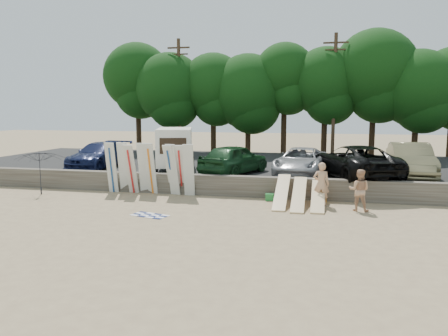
{
  "coord_description": "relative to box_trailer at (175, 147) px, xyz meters",
  "views": [
    {
      "loc": [
        1.3,
        -17.55,
        4.22
      ],
      "look_at": [
        -3.37,
        3.0,
        1.36
      ],
      "focal_mm": 35.0,
      "sensor_mm": 36.0,
      "label": 1
    }
  ],
  "objects": [
    {
      "name": "surfboard_upright_4",
      "position": [
        0.02,
        -3.75,
        -0.78
      ],
      "size": [
        0.55,
        0.61,
        2.56
      ],
      "primitive_type": "cube",
      "rotation": [
        0.2,
        0.0,
        -0.09
      ],
      "color": "silver",
      "rests_on": "ground"
    },
    {
      "name": "seawall",
      "position": [
        7.03,
        -3.29,
        -1.56
      ],
      "size": [
        44.0,
        0.5,
        1.0
      ],
      "primitive_type": "cube",
      "color": "#6B6356",
      "rests_on": "ground"
    },
    {
      "name": "surfboard_upright_2",
      "position": [
        -0.95,
        -3.93,
        -0.81
      ],
      "size": [
        0.54,
        0.86,
        2.5
      ],
      "primitive_type": "cube",
      "rotation": [
        0.3,
        0.0,
        0.04
      ],
      "color": "silver",
      "rests_on": "ground"
    },
    {
      "name": "surfboard_upright_5",
      "position": [
        1.21,
        -3.82,
        -0.78
      ],
      "size": [
        0.59,
        0.69,
        2.55
      ],
      "primitive_type": "cube",
      "rotation": [
        0.22,
        0.0,
        -0.15
      ],
      "color": "silver",
      "rests_on": "ground"
    },
    {
      "name": "surfboard_upright_6",
      "position": [
        1.1,
        -3.75,
        -0.81
      ],
      "size": [
        0.63,
        0.9,
        2.5
      ],
      "primitive_type": "cube",
      "rotation": [
        0.3,
        0.0,
        -0.16
      ],
      "color": "silver",
      "rests_on": "ground"
    },
    {
      "name": "cooler",
      "position": [
        5.99,
        -3.96,
        -1.9
      ],
      "size": [
        0.41,
        0.34,
        0.32
      ],
      "primitive_type": "cube",
      "rotation": [
        0.0,
        0.0,
        0.12
      ],
      "color": "green",
      "rests_on": "ground"
    },
    {
      "name": "car_2",
      "position": [
        7.21,
        -0.16,
        -0.63
      ],
      "size": [
        3.03,
        5.46,
        1.45
      ],
      "primitive_type": "imported",
      "rotation": [
        0.0,
        0.0,
        -0.13
      ],
      "color": "#A0A1A5",
      "rests_on": "parking_lot"
    },
    {
      "name": "surfboard_upright_0",
      "position": [
        -2.04,
        -3.85,
        -0.77
      ],
      "size": [
        0.52,
        0.53,
        2.57
      ],
      "primitive_type": "cube",
      "rotation": [
        0.17,
        0.0,
        0.04
      ],
      "color": "silver",
      "rests_on": "ground"
    },
    {
      "name": "box_trailer",
      "position": [
        0.0,
        0.0,
        0.0
      ],
      "size": [
        2.97,
        4.18,
        2.42
      ],
      "rotation": [
        0.0,
        0.0,
        0.29
      ],
      "color": "white",
      "rests_on": "parking_lot"
    },
    {
      "name": "surfboard_low_0",
      "position": [
        6.61,
        -4.76,
        -1.47
      ],
      "size": [
        0.56,
        2.82,
        1.16
      ],
      "primitive_type": "cube",
      "rotation": [
        0.37,
        0.0,
        0.0
      ],
      "color": "#FFDBA0",
      "rests_on": "ground"
    },
    {
      "name": "ground",
      "position": [
        7.03,
        -6.29,
        -2.06
      ],
      "size": [
        120.0,
        120.0,
        0.0
      ],
      "primitive_type": "plane",
      "color": "tan",
      "rests_on": "ground"
    },
    {
      "name": "parking_lot",
      "position": [
        7.03,
        4.21,
        -1.71
      ],
      "size": [
        44.0,
        14.5,
        0.7
      ],
      "primitive_type": "cube",
      "color": "#282828",
      "rests_on": "ground"
    },
    {
      "name": "surfboard_upright_3",
      "position": [
        -0.37,
        -3.71,
        -0.77
      ],
      "size": [
        0.52,
        0.55,
        2.57
      ],
      "primitive_type": "cube",
      "rotation": [
        0.18,
        0.0,
        0.05
      ],
      "color": "silver",
      "rests_on": "ground"
    },
    {
      "name": "car_1",
      "position": [
        3.64,
        -0.73,
        -0.54
      ],
      "size": [
        3.53,
        5.18,
        1.64
      ],
      "primitive_type": "imported",
      "rotation": [
        0.0,
        0.0,
        2.77
      ],
      "color": "#153A1C",
      "rests_on": "parking_lot"
    },
    {
      "name": "surfboard_upright_7",
      "position": [
        1.58,
        -3.71,
        -0.8
      ],
      "size": [
        0.55,
        0.83,
        2.51
      ],
      "primitive_type": "cube",
      "rotation": [
        0.29,
        0.0,
        0.06
      ],
      "color": "silver",
      "rests_on": "ground"
    },
    {
      "name": "beachgoer_b",
      "position": [
        9.86,
        -5.2,
        -1.18
      ],
      "size": [
        0.96,
        0.81,
        1.75
      ],
      "primitive_type": "imported",
      "rotation": [
        0.0,
        0.0,
        2.95
      ],
      "color": "tan",
      "rests_on": "ground"
    },
    {
      "name": "car_3",
      "position": [
        9.97,
        -0.72,
        -0.51
      ],
      "size": [
        4.74,
        6.7,
        1.7
      ],
      "primitive_type": "imported",
      "rotation": [
        0.0,
        0.0,
        3.49
      ],
      "color": "black",
      "rests_on": "parking_lot"
    },
    {
      "name": "car_0",
      "position": [
        -4.84,
        0.06,
        -0.6
      ],
      "size": [
        2.35,
        5.31,
        1.51
      ],
      "primitive_type": "imported",
      "rotation": [
        0.0,
        0.0,
        -0.05
      ],
      "color": "#121A41",
      "rests_on": "parking_lot"
    },
    {
      "name": "treeline",
      "position": [
        6.4,
        11.18,
        4.24
      ],
      "size": [
        33.36,
        6.68,
        9.49
      ],
      "color": "#382616",
      "rests_on": "parking_lot"
    },
    {
      "name": "beachgoer_a",
      "position": [
        8.32,
        -4.49,
        -1.1
      ],
      "size": [
        0.72,
        0.5,
        1.92
      ],
      "primitive_type": "imported",
      "rotation": [
        0.0,
        0.0,
        3.08
      ],
      "color": "tan",
      "rests_on": "ground"
    },
    {
      "name": "gear_bag",
      "position": [
        8.42,
        -3.89,
        -1.95
      ],
      "size": [
        0.31,
        0.27,
        0.22
      ],
      "primitive_type": "cube",
      "rotation": [
        0.0,
        0.0,
        -0.06
      ],
      "color": "orange",
      "rests_on": "ground"
    },
    {
      "name": "surfboard_upright_1",
      "position": [
        -1.45,
        -3.69,
        -0.77
      ],
      "size": [
        0.57,
        0.61,
        2.57
      ],
      "primitive_type": "cube",
      "rotation": [
        0.19,
        0.0,
        0.13
      ],
      "color": "silver",
      "rests_on": "ground"
    },
    {
      "name": "car_4",
      "position": [
        12.79,
        0.26,
        -0.47
      ],
      "size": [
        1.98,
        5.41,
        1.77
      ],
      "primitive_type": "imported",
      "rotation": [
        0.0,
        0.0,
        -0.02
      ],
      "color": "olive",
      "rests_on": "parking_lot"
    },
    {
      "name": "surfboard_low_2",
      "position": [
        8.19,
        -4.81,
        -1.54
      ],
      "size": [
        0.56,
        2.86,
        1.03
      ],
      "primitive_type": "cube",
      "rotation": [
        0.33,
        0.0,
        0.0
      ],
      "color": "#FFDBA0",
      "rests_on": "ground"
    },
    {
      "name": "utility_poles",
      "position": [
        9.03,
        9.71,
        3.37
      ],
      "size": [
        25.8,
        0.26,
        9.0
      ],
      "color": "#473321",
      "rests_on": "parking_lot"
    },
    {
      "name": "beach_towel",
      "position": [
        1.66,
        -7.9,
        -2.05
      ],
      "size": [
        1.84,
        1.84,
        0.0
      ],
      "primitive_type": "plane",
      "rotation": [
        0.0,
        0.0,
        -0.27
      ],
      "color": "white",
      "rests_on": "ground"
    },
    {
      "name": "surfboard_low_1",
      "position": [
        7.38,
        -4.94,
        -1.51
      ],
      "size": [
        0.56,
        2.84,
        1.09
      ],
      "primitive_type": "cube",
      "rotation": [
        0.35,
        0.0,
        0.0
      ],
      "color": "#FFDBA0",
      "rests_on": "ground"
    },
    {
      "name": "surfboard_upright_8",
      "position": [
        2.04,
        -3.87,
        -0.78
      ],
      "size": [
        0.57,
        0.63,
        2.56
      ],
      "primitive_type": "cube",
      "rotation": [
        0.2,
        0.0,
        0.13
      ],
      "color": "silver",
      "rests_on": "ground"
    },
    {
      "name": "beach_umbrella",
      "position": [
        -5.25,
        -4.98,
        -0.96
      ],
      "size": [
        3.37,
        3.36,
        2.19
      ],
      "primitive_type": "imported",
      "rotation": [
        0.0,
        0.0,
        2.2
      ],
      "color": "black",
      "rests_on": "ground"
    }
  ]
}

